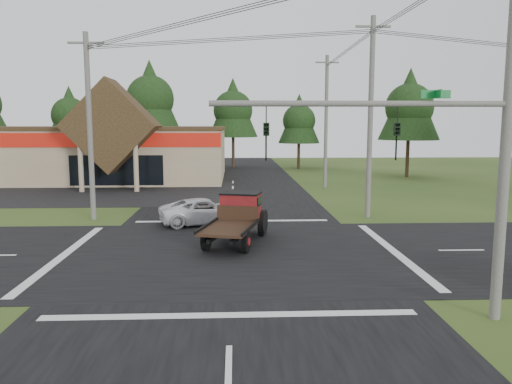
{
  "coord_description": "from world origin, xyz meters",
  "views": [
    {
      "loc": [
        0.16,
        -20.71,
        5.47
      ],
      "look_at": [
        1.19,
        3.16,
        2.2
      ],
      "focal_mm": 35.0,
      "sensor_mm": 36.0,
      "label": 1
    }
  ],
  "objects": [
    {
      "name": "utility_pole_nw",
      "position": [
        -8.0,
        8.0,
        5.39
      ],
      "size": [
        2.0,
        0.3,
        10.5
      ],
      "color": "#595651",
      "rests_on": "ground"
    },
    {
      "name": "cvs_building",
      "position": [
        -15.7,
        29.57,
        2.78
      ],
      "size": [
        30.4,
        18.2,
        9.19
      ],
      "color": "tan",
      "rests_on": "ground"
    },
    {
      "name": "white_pickup",
      "position": [
        -1.45,
        6.45,
        0.7
      ],
      "size": [
        5.5,
        3.7,
        1.4
      ],
      "primitive_type": "imported",
      "rotation": [
        0.0,
        0.0,
        1.87
      ],
      "color": "white",
      "rests_on": "ground"
    },
    {
      "name": "road_ew",
      "position": [
        0.0,
        0.0,
        0.01
      ],
      "size": [
        120.0,
        12.0,
        0.02
      ],
      "primitive_type": "cube",
      "color": "black",
      "rests_on": "ground"
    },
    {
      "name": "traffic_signal_mast",
      "position": [
        5.82,
        -7.5,
        4.43
      ],
      "size": [
        8.12,
        0.24,
        7.0
      ],
      "color": "#595651",
      "rests_on": "ground"
    },
    {
      "name": "parking_apron",
      "position": [
        -14.0,
        19.0,
        0.01
      ],
      "size": [
        28.0,
        14.0,
        0.02
      ],
      "primitive_type": "cube",
      "color": "black",
      "rests_on": "ground"
    },
    {
      "name": "antique_flatbed_truck",
      "position": [
        0.17,
        1.78,
        1.14
      ],
      "size": [
        3.38,
        5.78,
        2.27
      ],
      "primitive_type": null,
      "rotation": [
        0.0,
        0.0,
        -0.26
      ],
      "color": "maroon",
      "rests_on": "ground"
    },
    {
      "name": "utility_pole_ne",
      "position": [
        8.0,
        8.0,
        5.89
      ],
      "size": [
        2.0,
        0.3,
        11.5
      ],
      "color": "#595651",
      "rests_on": "ground"
    },
    {
      "name": "tree_row_d",
      "position": [
        0.0,
        42.0,
        7.38
      ],
      "size": [
        6.16,
        6.16,
        11.11
      ],
      "color": "#332316",
      "rests_on": "ground"
    },
    {
      "name": "utility_pole_nr",
      "position": [
        7.5,
        -7.5,
        5.64
      ],
      "size": [
        2.0,
        0.3,
        11.0
      ],
      "color": "#595651",
      "rests_on": "ground"
    },
    {
      "name": "tree_side_ne",
      "position": [
        18.0,
        30.0,
        7.38
      ],
      "size": [
        6.16,
        6.16,
        11.11
      ],
      "color": "#332316",
      "rests_on": "ground"
    },
    {
      "name": "tree_row_e",
      "position": [
        8.0,
        40.0,
        6.03
      ],
      "size": [
        5.04,
        5.04,
        9.09
      ],
      "color": "#332316",
      "rests_on": "ground"
    },
    {
      "name": "tree_row_b",
      "position": [
        -20.0,
        42.0,
        6.7
      ],
      "size": [
        5.6,
        5.6,
        10.1
      ],
      "color": "#332316",
      "rests_on": "ground"
    },
    {
      "name": "utility_pole_n",
      "position": [
        8.0,
        22.0,
        5.74
      ],
      "size": [
        2.0,
        0.3,
        11.2
      ],
      "color": "#595651",
      "rests_on": "ground"
    },
    {
      "name": "ground",
      "position": [
        0.0,
        0.0,
        0.0
      ],
      "size": [
        120.0,
        120.0,
        0.0
      ],
      "primitive_type": "plane",
      "color": "#2C4518",
      "rests_on": "ground"
    },
    {
      "name": "tree_row_c",
      "position": [
        -10.0,
        41.0,
        8.72
      ],
      "size": [
        7.28,
        7.28,
        13.13
      ],
      "color": "#332316",
      "rests_on": "ground"
    },
    {
      "name": "road_ns",
      "position": [
        0.0,
        0.0,
        0.01
      ],
      "size": [
        12.0,
        120.0,
        0.02
      ],
      "primitive_type": "cube",
      "color": "black",
      "rests_on": "ground"
    }
  ]
}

